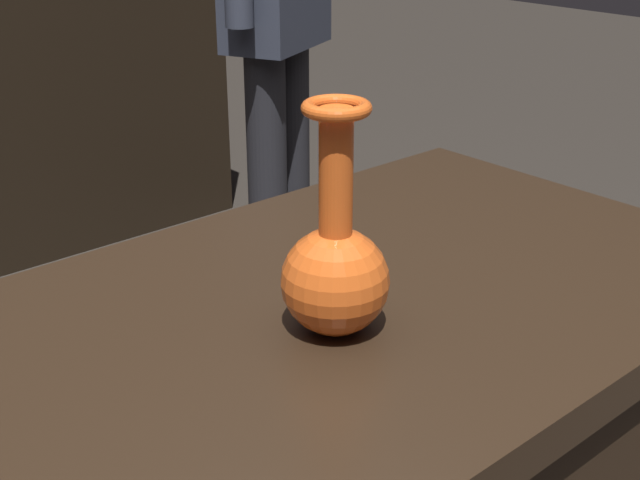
# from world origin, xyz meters

# --- Properties ---
(vase_centerpiece) EXTENTS (0.12, 0.12, 0.26)m
(vase_centerpiece) POSITION_xyz_m (0.00, -0.05, 0.88)
(vase_centerpiece) COLOR #E55B1E
(vase_centerpiece) RESTS_ON display_plinth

